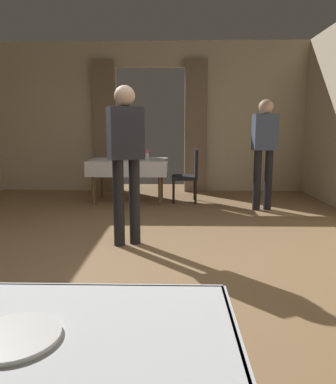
% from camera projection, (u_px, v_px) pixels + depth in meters
% --- Properties ---
extents(ground, '(10.08, 10.08, 0.00)m').
position_uv_depth(ground, '(122.00, 260.00, 3.57)').
color(ground, olive).
extents(wall_back, '(6.40, 0.27, 3.00)m').
position_uv_depth(wall_back, '(151.00, 117.00, 7.43)').
color(wall_back, beige).
rests_on(wall_back, ground).
extents(dining_table_mid, '(1.36, 0.92, 0.75)m').
position_uv_depth(dining_table_mid, '(129.00, 165.00, 6.39)').
color(dining_table_mid, brown).
rests_on(dining_table_mid, ground).
extents(chair_mid_right, '(0.44, 0.44, 0.93)m').
position_uv_depth(chair_mid_right, '(189.00, 173.00, 6.37)').
color(chair_mid_right, black).
rests_on(chair_mid_right, ground).
extents(plate_near_a, '(0.22, 0.22, 0.01)m').
position_uv_depth(plate_near_a, '(15.00, 337.00, 0.90)').
color(plate_near_a, white).
rests_on(plate_near_a, dining_table_near).
extents(flower_vase_mid, '(0.07, 0.07, 0.19)m').
position_uv_depth(flower_vase_mid, '(147.00, 154.00, 6.17)').
color(flower_vase_mid, silver).
rests_on(flower_vase_mid, dining_table_mid).
extents(plate_mid_b, '(0.22, 0.22, 0.01)m').
position_uv_depth(plate_mid_b, '(148.00, 158.00, 6.66)').
color(plate_mid_b, white).
rests_on(plate_mid_b, dining_table_mid).
extents(person_waiter_by_doorway, '(0.38, 0.25, 1.72)m').
position_uv_depth(person_waiter_by_doorway, '(264.00, 145.00, 5.63)').
color(person_waiter_by_doorway, black).
rests_on(person_waiter_by_doorway, ground).
extents(person_diner_standing_aside, '(0.42, 0.34, 1.72)m').
position_uv_depth(person_diner_standing_aside, '(126.00, 152.00, 3.88)').
color(person_diner_standing_aside, black).
rests_on(person_diner_standing_aside, ground).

